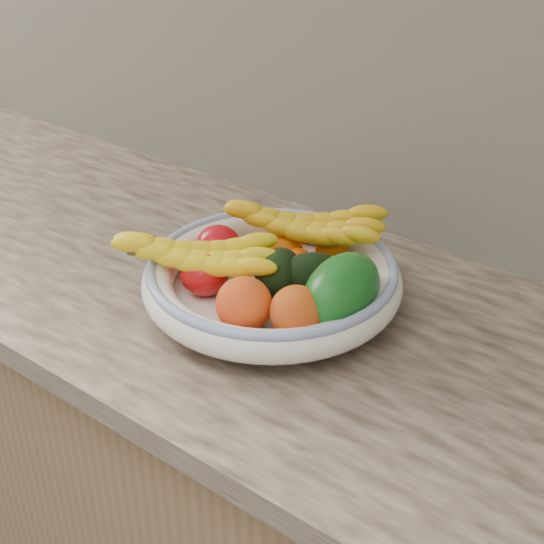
{
  "coord_description": "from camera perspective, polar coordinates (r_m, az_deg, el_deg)",
  "views": [
    {
      "loc": [
        0.59,
        0.89,
        1.54
      ],
      "look_at": [
        0.0,
        1.66,
        0.96
      ],
      "focal_mm": 50.0,
      "sensor_mm": 36.0,
      "label": 1
    }
  ],
  "objects": [
    {
      "name": "peach_front",
      "position": [
        1.04,
        -2.12,
        -2.46
      ],
      "size": [
        0.1,
        0.1,
        0.08
      ],
      "primitive_type": "ellipsoid",
      "rotation": [
        0.0,
        0.0,
        -0.42
      ],
      "color": "orange",
      "rests_on": "fruit_bowl"
    },
    {
      "name": "peach_right",
      "position": [
        1.02,
        1.85,
        -3.02
      ],
      "size": [
        0.09,
        0.09,
        0.07
      ],
      "primitive_type": "ellipsoid",
      "rotation": [
        0.0,
        0.0,
        0.28
      ],
      "color": "orange",
      "rests_on": "fruit_bowl"
    },
    {
      "name": "clementine_back_right",
      "position": [
        1.2,
        4.52,
        1.71
      ],
      "size": [
        0.06,
        0.06,
        0.05
      ],
      "primitive_type": "ellipsoid",
      "rotation": [
        0.0,
        0.0,
        0.11
      ],
      "color": "#E16704",
      "rests_on": "fruit_bowl"
    },
    {
      "name": "kitchen_counter",
      "position": [
        1.46,
        0.63,
        -16.53
      ],
      "size": [
        2.44,
        0.66,
        1.4
      ],
      "color": "brown",
      "rests_on": "ground"
    },
    {
      "name": "tomato_left",
      "position": [
        1.2,
        -4.04,
        1.98
      ],
      "size": [
        0.09,
        0.09,
        0.07
      ],
      "primitive_type": "ellipsoid",
      "rotation": [
        0.0,
        0.0,
        0.27
      ],
      "color": "#B60A16",
      "rests_on": "fruit_bowl"
    },
    {
      "name": "avocado_right",
      "position": [
        1.11,
        3.03,
        -0.26
      ],
      "size": [
        0.12,
        0.12,
        0.07
      ],
      "primitive_type": "ellipsoid",
      "rotation": [
        0.0,
        0.0,
        -0.85
      ],
      "color": "black",
      "rests_on": "fruit_bowl"
    },
    {
      "name": "green_mango",
      "position": [
        1.06,
        5.27,
        -1.42
      ],
      "size": [
        0.13,
        0.15,
        0.13
      ],
      "primitive_type": "ellipsoid",
      "rotation": [
        0.0,
        0.31,
        0.08
      ],
      "color": "#105616",
      "rests_on": "fruit_bowl"
    },
    {
      "name": "fruit_bowl",
      "position": [
        1.13,
        -0.0,
        -0.5
      ],
      "size": [
        0.39,
        0.39,
        0.08
      ],
      "color": "white",
      "rests_on": "kitchen_counter"
    },
    {
      "name": "banana_bunch_back",
      "position": [
        1.19,
        2.3,
        3.23
      ],
      "size": [
        0.29,
        0.2,
        0.08
      ],
      "primitive_type": null,
      "rotation": [
        0.0,
        0.0,
        0.38
      ],
      "color": "gold",
      "rests_on": "fruit_bowl"
    },
    {
      "name": "banana_bunch_front",
      "position": [
        1.12,
        -5.74,
        0.95
      ],
      "size": [
        0.27,
        0.24,
        0.07
      ],
      "primitive_type": null,
      "rotation": [
        0.0,
        0.0,
        0.63
      ],
      "color": "yellow",
      "rests_on": "fruit_bowl"
    },
    {
      "name": "clementine_back_left",
      "position": [
        1.2,
        1.03,
        1.82
      ],
      "size": [
        0.06,
        0.06,
        0.05
      ],
      "primitive_type": "ellipsoid",
      "rotation": [
        0.0,
        0.0,
        -0.15
      ],
      "color": "orange",
      "rests_on": "fruit_bowl"
    },
    {
      "name": "clementine_back_mid",
      "position": [
        1.17,
        1.98,
        0.78
      ],
      "size": [
        0.05,
        0.05,
        0.04
      ],
      "primitive_type": "ellipsoid",
      "rotation": [
        0.0,
        0.0,
        0.14
      ],
      "color": "#EB4A04",
      "rests_on": "fruit_bowl"
    },
    {
      "name": "tomato_near_left",
      "position": [
        1.12,
        -5.12,
        -0.12
      ],
      "size": [
        0.09,
        0.09,
        0.07
      ],
      "primitive_type": "ellipsoid",
      "rotation": [
        0.0,
        0.0,
        -0.19
      ],
      "color": "red",
      "rests_on": "fruit_bowl"
    },
    {
      "name": "avocado_center",
      "position": [
        1.12,
        0.5,
        -0.1
      ],
      "size": [
        0.11,
        0.12,
        0.07
      ],
      "primitive_type": "ellipsoid",
      "rotation": [
        0.0,
        0.0,
        0.45
      ],
      "color": "black",
      "rests_on": "fruit_bowl"
    }
  ]
}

